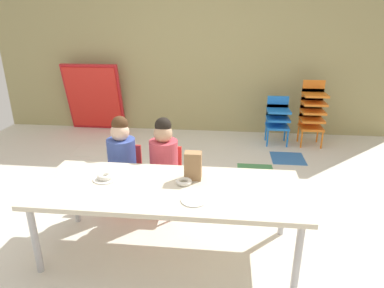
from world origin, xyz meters
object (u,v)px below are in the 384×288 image
(craft_table, at_px, (168,192))
(kid_chair_blue_stack, at_px, (278,117))
(seated_child_near_camera, at_px, (122,155))
(kid_chair_orange_stack, at_px, (312,110))
(donut_powdered_on_plate, at_px, (105,176))
(paper_plate_center_table, at_px, (194,200))
(paper_bag_brown, at_px, (193,166))
(donut_powdered_loose, at_px, (184,182))
(seated_child_middle_seat, at_px, (164,156))
(folded_activity_table, at_px, (94,98))
(paper_plate_near_edge, at_px, (105,179))

(craft_table, relative_size, kid_chair_blue_stack, 2.91)
(seated_child_near_camera, xyz_separation_m, kid_chair_orange_stack, (2.16, 1.99, -0.04))
(seated_child_near_camera, bearing_deg, donut_powdered_on_plate, -86.10)
(paper_plate_center_table, bearing_deg, paper_bag_brown, 96.97)
(craft_table, xyz_separation_m, donut_powdered_loose, (0.11, 0.06, 0.06))
(craft_table, relative_size, paper_plate_center_table, 10.99)
(craft_table, height_order, paper_plate_center_table, paper_plate_center_table)
(seated_child_middle_seat, bearing_deg, donut_powdered_loose, -65.13)
(folded_activity_table, relative_size, donut_powdered_on_plate, 9.15)
(kid_chair_blue_stack, relative_size, paper_plate_center_table, 3.78)
(paper_plate_center_table, bearing_deg, kid_chair_orange_stack, 63.23)
(seated_child_middle_seat, distance_m, kid_chair_blue_stack, 2.38)
(folded_activity_table, bearing_deg, craft_table, -59.57)
(craft_table, height_order, seated_child_middle_seat, seated_child_middle_seat)
(folded_activity_table, bearing_deg, paper_plate_near_edge, -67.06)
(craft_table, bearing_deg, kid_chair_blue_stack, 66.33)
(kid_chair_orange_stack, relative_size, folded_activity_table, 0.85)
(seated_child_near_camera, distance_m, donut_powdered_loose, 0.86)
(seated_child_middle_seat, bearing_deg, paper_plate_center_table, -65.89)
(paper_plate_near_edge, bearing_deg, donut_powdered_on_plate, 0.00)
(donut_powdered_on_plate, height_order, donut_powdered_loose, donut_powdered_on_plate)
(kid_chair_blue_stack, bearing_deg, seated_child_near_camera, -130.27)
(kid_chair_blue_stack, bearing_deg, donut_powdered_on_plate, -122.98)
(craft_table, distance_m, donut_powdered_loose, 0.14)
(kid_chair_orange_stack, distance_m, donut_powdered_on_plate, 3.32)
(kid_chair_blue_stack, xyz_separation_m, paper_plate_center_table, (-0.93, -2.79, 0.18))
(seated_child_middle_seat, bearing_deg, donut_powdered_on_plate, -123.06)
(folded_activity_table, bearing_deg, donut_powdered_loose, -57.45)
(kid_chair_orange_stack, height_order, donut_powdered_loose, kid_chair_orange_stack)
(kid_chair_blue_stack, distance_m, paper_bag_brown, 2.66)
(seated_child_middle_seat, bearing_deg, seated_child_near_camera, 180.00)
(kid_chair_orange_stack, relative_size, paper_plate_center_table, 5.11)
(kid_chair_blue_stack, distance_m, kid_chair_orange_stack, 0.49)
(seated_child_near_camera, relative_size, folded_activity_table, 0.84)
(folded_activity_table, distance_m, paper_plate_center_table, 3.65)
(kid_chair_orange_stack, height_order, donut_powdered_on_plate, kid_chair_orange_stack)
(seated_child_middle_seat, height_order, folded_activity_table, folded_activity_table)
(donut_powdered_on_plate, bearing_deg, donut_powdered_loose, -0.30)
(paper_bag_brown, height_order, donut_powdered_on_plate, paper_bag_brown)
(seated_child_near_camera, distance_m, seated_child_middle_seat, 0.40)
(kid_chair_orange_stack, xyz_separation_m, folded_activity_table, (-3.33, 0.31, 0.02))
(kid_chair_orange_stack, relative_size, donut_powdered_loose, 7.55)
(seated_child_near_camera, distance_m, paper_plate_near_edge, 0.55)
(paper_plate_center_table, distance_m, donut_powdered_on_plate, 0.76)
(seated_child_middle_seat, relative_size, kid_chair_orange_stack, 1.00)
(folded_activity_table, xyz_separation_m, donut_powdered_loose, (1.82, -2.85, 0.05))
(donut_powdered_loose, bearing_deg, seated_child_middle_seat, 114.87)
(seated_child_middle_seat, xyz_separation_m, kid_chair_blue_stack, (1.29, 1.99, -0.16))
(seated_child_middle_seat, xyz_separation_m, paper_plate_near_edge, (-0.36, -0.55, 0.03))
(donut_powdered_on_plate, bearing_deg, paper_bag_brown, 7.29)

